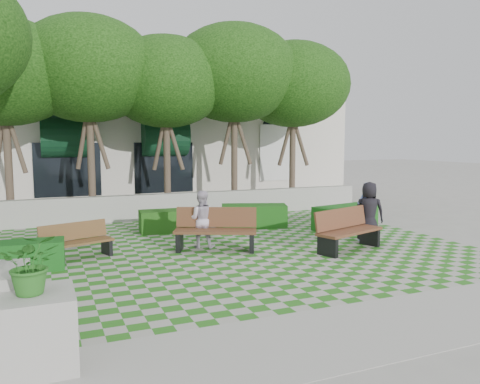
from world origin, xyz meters
name	(u,v)px	position (x,y,z in m)	size (l,w,h in m)	color
ground	(245,257)	(0.00, 0.00, 0.00)	(90.00, 90.00, 0.00)	gray
lawn	(230,248)	(0.00, 1.00, 0.01)	(12.00, 12.00, 0.00)	#2B721E
sidewalk_south	(370,329)	(0.00, -4.70, 0.01)	(16.00, 2.00, 0.01)	#9E9B93
retaining_wall	(177,206)	(0.00, 6.20, 0.45)	(15.00, 0.36, 0.90)	#9E9B93
bench_east	(347,231)	(2.68, -0.37, 0.51)	(2.12, 1.27, 1.06)	#58311E
bench_mid	(216,230)	(-0.42, 0.91, 0.52)	(2.16, 1.48, 1.08)	#512F1B
bench_west	(77,242)	(-3.75, 1.33, 0.41)	(1.72, 1.05, 0.86)	brown
hedge_east	(345,217)	(4.32, 2.03, 0.37)	(2.13, 0.85, 0.75)	#144E16
hedge_midright	(254,216)	(1.83, 3.49, 0.36)	(2.07, 0.83, 0.73)	#164A13
hedge_midleft	(172,221)	(-0.83, 3.75, 0.34)	(1.93, 0.77, 0.68)	#1A4713
hedge_west	(20,256)	(-4.94, 0.77, 0.32)	(1.81, 0.72, 0.63)	#134716
planter_front	(34,315)	(-4.56, -4.09, 0.69)	(0.96, 0.96, 1.69)	#9E9B93
person_blue	(366,212)	(3.82, 0.36, 0.82)	(0.60, 0.39, 1.65)	#7E9AE6
person_dark	(369,212)	(3.80, 0.22, 0.84)	(0.82, 0.53, 1.67)	black
person_white	(201,219)	(-0.65, 1.36, 0.75)	(0.73, 0.57, 1.50)	silver
tree_row	(122,68)	(-1.86, 5.95, 5.18)	(17.70, 13.40, 7.41)	#47382B
building	(154,146)	(0.93, 14.08, 2.52)	(18.00, 8.92, 5.15)	beige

